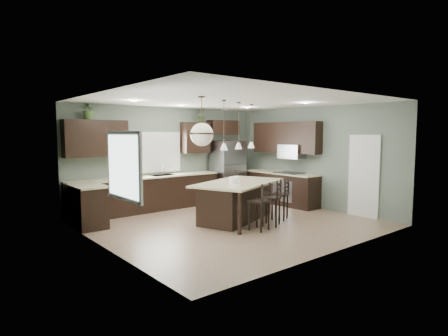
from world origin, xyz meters
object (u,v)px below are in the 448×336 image
Objects in this scene: bar_stool_center at (271,203)px; plant_back_left at (89,109)px; bar_stool_left at (259,207)px; kitchen_island at (238,201)px; serving_dish at (235,180)px; bar_stool_right at (280,199)px; refrigerator at (228,171)px.

plant_back_left is (-2.84, 3.29, 2.12)m from bar_stool_center.
bar_stool_left is at bearing -55.40° from plant_back_left.
serving_dish is at bearing 180.00° from kitchen_island.
bar_stool_left is 0.50m from bar_stool_center.
bar_stool_right is (1.02, -0.49, -0.50)m from serving_dish.
serving_dish is at bearing 71.65° from bar_stool_left.
serving_dish is 0.50× the size of plant_back_left.
plant_back_left is at bearing 111.84° from bar_stool_left.
bar_stool_center is (-1.25, -3.02, -0.40)m from refrigerator.
bar_stool_center is at bearing -112.45° from refrigerator.
plant_back_left is at bearing 101.69° from bar_stool_center.
bar_stool_center is 2.16× the size of plant_back_left.
bar_stool_left is at bearing -119.01° from refrigerator.
bar_stool_right is at bearing -40.82° from plant_back_left.
bar_stool_center reaches higher than bar_stool_left.
serving_dish is 0.24× the size of bar_stool_right.
bar_stool_right is (1.11, 0.42, -0.02)m from bar_stool_left.
plant_back_left is at bearing 134.29° from serving_dish.
serving_dish is (-1.65, -2.22, 0.07)m from refrigerator.
serving_dish is at bearing 87.64° from bar_stool_center.
refrigerator is 2.82m from bar_stool_right.
plant_back_left reaches higher than kitchen_island.
bar_stool_right is at bearing 7.73° from bar_stool_left.
kitchen_island is 4.94× the size of plant_back_left.
plant_back_left is (-2.35, 3.40, 2.13)m from bar_stool_left.
bar_stool_left is at bearing 175.02° from bar_stool_right.
bar_stool_center is at bearing -49.25° from plant_back_left.
serving_dish is at bearing 128.90° from bar_stool_right.
bar_stool_center is 4.83m from plant_back_left.
bar_stool_left is (-1.74, -3.13, -0.41)m from refrigerator.
refrigerator reaches higher than bar_stool_center.
serving_dish is 1.24m from bar_stool_right.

